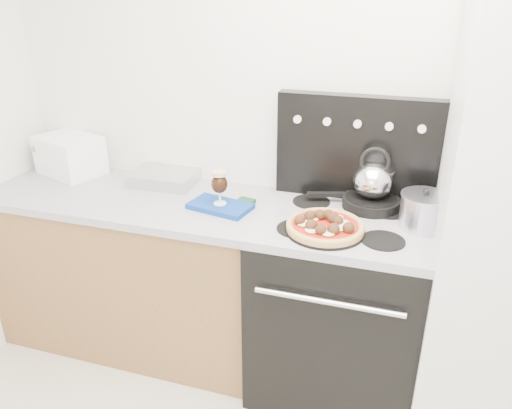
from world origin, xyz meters
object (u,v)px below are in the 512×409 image
at_px(stove_body, 337,309).
at_px(toaster_oven, 70,155).
at_px(pizza, 325,225).
at_px(stock_pot, 423,212).
at_px(skillet, 371,203).
at_px(beer_glass, 220,187).
at_px(tea_kettle, 373,177).
at_px(base_cabinet, 138,272).
at_px(pizza_pan, 325,231).
at_px(oven_mitt, 220,206).

height_order(stove_body, toaster_oven, toaster_oven).
xyz_separation_m(pizza, stock_pot, (0.39, 0.17, 0.04)).
xyz_separation_m(stove_body, skillet, (0.10, 0.17, 0.50)).
distance_m(beer_glass, tea_kettle, 0.71).
height_order(beer_glass, stock_pot, beer_glass).
xyz_separation_m(stove_body, toaster_oven, (-1.56, 0.19, 0.57)).
xyz_separation_m(base_cabinet, stock_pot, (1.43, 0.00, 0.56)).
bearing_deg(skillet, base_cabinet, -172.90).
bearing_deg(pizza_pan, toaster_oven, 167.49).
bearing_deg(skillet, oven_mitt, -164.98).
height_order(stove_body, beer_glass, beer_glass).
height_order(base_cabinet, stock_pot, stock_pot).
distance_m(base_cabinet, pizza, 1.18).
relative_size(base_cabinet, stock_pot, 7.37).
relative_size(skillet, stock_pot, 1.36).
bearing_deg(toaster_oven, pizza, 6.94).
bearing_deg(skillet, pizza_pan, -117.27).
height_order(tea_kettle, stock_pot, tea_kettle).
bearing_deg(toaster_oven, stove_body, 12.35).
relative_size(base_cabinet, skillet, 5.43).
height_order(beer_glass, pizza, beer_glass).
bearing_deg(base_cabinet, pizza_pan, -8.88).
bearing_deg(stove_body, tea_kettle, 60.81).
xyz_separation_m(base_cabinet, skillet, (1.20, 0.15, 0.51)).
bearing_deg(stock_pot, pizza_pan, -156.81).
distance_m(toaster_oven, oven_mitt, 1.00).
relative_size(beer_glass, stock_pot, 0.86).
xyz_separation_m(stove_body, oven_mitt, (-0.59, -0.01, 0.47)).
bearing_deg(stove_body, oven_mitt, -179.08).
bearing_deg(pizza_pan, base_cabinet, 171.12).
distance_m(base_cabinet, stock_pot, 1.54).
bearing_deg(stock_pot, base_cabinet, -179.81).
bearing_deg(pizza_pan, oven_mitt, 166.29).
distance_m(stove_body, skillet, 0.54).
bearing_deg(pizza_pan, pizza, 0.00).
relative_size(stove_body, skillet, 3.30).
bearing_deg(oven_mitt, base_cabinet, 176.18).
distance_m(beer_glass, pizza_pan, 0.55).
relative_size(toaster_oven, beer_glass, 2.00).
height_order(pizza_pan, stock_pot, stock_pot).
bearing_deg(beer_glass, pizza, -13.71).
relative_size(pizza_pan, tea_kettle, 1.64).
bearing_deg(base_cabinet, skillet, 7.10).
distance_m(stove_body, pizza, 0.54).
distance_m(oven_mitt, tea_kettle, 0.73).
xyz_separation_m(stove_body, pizza, (-0.06, -0.14, 0.51)).
distance_m(beer_glass, pizza, 0.54).
xyz_separation_m(toaster_oven, pizza, (1.50, -0.33, -0.05)).
distance_m(stove_body, toaster_oven, 1.67).
distance_m(base_cabinet, stove_body, 1.11).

